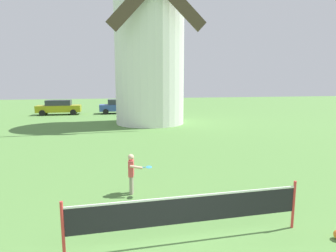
% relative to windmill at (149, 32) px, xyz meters
% --- Properties ---
extents(windmill, '(7.21, 6.31, 14.20)m').
position_rel_windmill_xyz_m(windmill, '(0.00, 0.00, 0.00)').
color(windmill, white).
rests_on(windmill, ground_plane).
extents(tennis_net, '(4.95, 0.06, 1.10)m').
position_rel_windmill_xyz_m(tennis_net, '(-1.83, -17.15, -6.62)').
color(tennis_net, red).
rests_on(tennis_net, ground_plane).
extents(player_far, '(0.70, 0.59, 1.21)m').
position_rel_windmill_xyz_m(player_far, '(-2.75, -14.43, -6.62)').
color(player_far, '#9E937F').
rests_on(player_far, ground_plane).
extents(parked_car_mustard, '(4.44, 1.88, 1.56)m').
position_rel_windmill_xyz_m(parked_car_mustard, '(-8.52, 8.39, -6.49)').
color(parked_car_mustard, '#999919').
rests_on(parked_car_mustard, ground_plane).
extents(parked_car_blue, '(4.19, 1.93, 1.56)m').
position_rel_windmill_xyz_m(parked_car_blue, '(-2.25, 8.27, -6.50)').
color(parked_car_blue, '#334C99').
rests_on(parked_car_blue, ground_plane).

